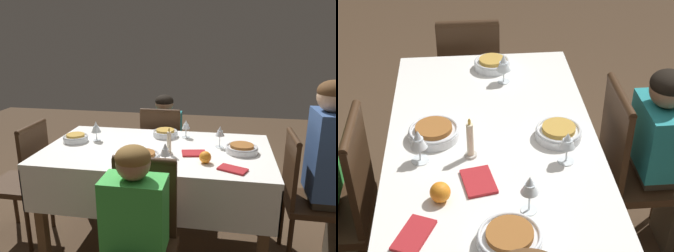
% 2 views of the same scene
% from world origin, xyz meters
% --- Properties ---
extents(ground_plane, '(8.00, 8.00, 0.00)m').
position_xyz_m(ground_plane, '(0.00, 0.00, 0.00)').
color(ground_plane, '#4C3826').
extents(dining_table, '(1.53, 0.86, 0.76)m').
position_xyz_m(dining_table, '(0.00, 0.00, 0.66)').
color(dining_table, white).
rests_on(dining_table, ground_plane).
extents(chair_east, '(0.37, 0.37, 0.91)m').
position_xyz_m(chair_east, '(0.98, 0.00, 0.50)').
color(chair_east, '#382314').
rests_on(chair_east, ground_plane).
extents(chair_south, '(0.37, 0.37, 0.91)m').
position_xyz_m(chair_south, '(0.04, -0.65, 0.50)').
color(chair_south, '#382314').
rests_on(chair_south, ground_plane).
extents(chair_north, '(0.37, 0.37, 0.91)m').
position_xyz_m(chair_north, '(-0.09, 0.65, 0.50)').
color(chair_north, '#382314').
rests_on(chair_north, ground_plane).
extents(chair_west, '(0.37, 0.37, 0.91)m').
position_xyz_m(chair_west, '(-0.98, -0.07, 0.50)').
color(chair_west, '#382314').
rests_on(chair_west, ground_plane).
extents(person_adult_denim, '(0.34, 0.30, 1.25)m').
position_xyz_m(person_adult_denim, '(1.12, 0.00, 0.71)').
color(person_adult_denim, '#4C4233').
rests_on(person_adult_denim, ground_plane).
extents(person_child_green, '(0.30, 0.33, 1.04)m').
position_xyz_m(person_child_green, '(0.04, -0.80, 0.57)').
color(person_child_green, '#4C4233').
rests_on(person_child_green, ground_plane).
extents(person_child_teal, '(0.30, 0.33, 0.99)m').
position_xyz_m(person_child_teal, '(-0.09, 0.81, 0.55)').
color(person_child_teal, '#4C4233').
rests_on(person_child_teal, ground_plane).
extents(bowl_east, '(0.21, 0.21, 0.06)m').
position_xyz_m(bowl_east, '(0.56, 0.02, 0.79)').
color(bowl_east, silver).
rests_on(bowl_east, dining_table).
extents(wine_glass_east, '(0.06, 0.06, 0.15)m').
position_xyz_m(wine_glass_east, '(0.42, 0.10, 0.87)').
color(wine_glass_east, white).
rests_on(wine_glass_east, dining_table).
extents(bowl_south, '(0.21, 0.21, 0.06)m').
position_xyz_m(bowl_south, '(-0.04, -0.24, 0.79)').
color(bowl_south, silver).
rests_on(bowl_south, dining_table).
extents(wine_glass_south, '(0.07, 0.07, 0.14)m').
position_xyz_m(wine_glass_south, '(0.11, -0.29, 0.86)').
color(wine_glass_south, white).
rests_on(wine_glass_south, dining_table).
extents(bowl_north, '(0.19, 0.19, 0.06)m').
position_xyz_m(bowl_north, '(0.01, 0.27, 0.79)').
color(bowl_north, silver).
rests_on(bowl_north, dining_table).
extents(wine_glass_north, '(0.06, 0.06, 0.13)m').
position_xyz_m(wine_glass_north, '(0.16, 0.27, 0.85)').
color(wine_glass_north, white).
rests_on(wine_glass_north, dining_table).
extents(bowl_west, '(0.18, 0.18, 0.06)m').
position_xyz_m(bowl_west, '(-0.61, 0.04, 0.79)').
color(bowl_west, silver).
rests_on(bowl_west, dining_table).
extents(wine_glass_west, '(0.07, 0.07, 0.14)m').
position_xyz_m(wine_glass_west, '(-0.47, 0.09, 0.86)').
color(wine_glass_west, white).
rests_on(wine_glass_west, dining_table).
extents(candle_centerpiece, '(0.05, 0.05, 0.18)m').
position_xyz_m(candle_centerpiece, '(0.10, -0.09, 0.83)').
color(candle_centerpiece, beige).
rests_on(candle_centerpiece, dining_table).
extents(orange_fruit, '(0.07, 0.07, 0.07)m').
position_xyz_m(orange_fruit, '(0.34, -0.20, 0.80)').
color(orange_fruit, orange).
rests_on(orange_fruit, dining_table).
extents(napkin_red_folded, '(0.18, 0.15, 0.01)m').
position_xyz_m(napkin_red_folded, '(0.50, -0.29, 0.77)').
color(napkin_red_folded, '#AD2328').
rests_on(napkin_red_folded, dining_table).
extents(napkin_spare_side, '(0.17, 0.14, 0.01)m').
position_xyz_m(napkin_spare_side, '(0.26, -0.07, 0.77)').
color(napkin_spare_side, '#AD2328').
rests_on(napkin_spare_side, dining_table).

